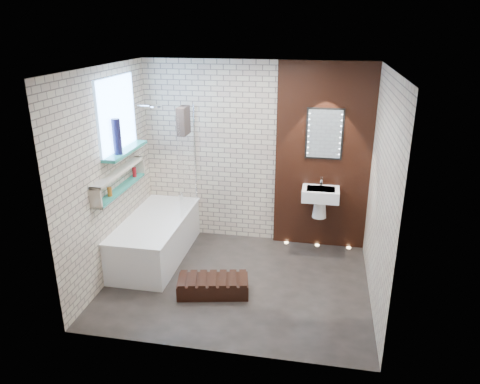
% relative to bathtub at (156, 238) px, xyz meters
% --- Properties ---
extents(ground, '(3.20, 3.20, 0.00)m').
position_rel_bathtub_xyz_m(ground, '(1.22, -0.45, -0.29)').
color(ground, black).
rests_on(ground, ground).
extents(room_shell, '(3.24, 3.20, 2.60)m').
position_rel_bathtub_xyz_m(room_shell, '(1.22, -0.45, 1.01)').
color(room_shell, '#B29E8D').
rests_on(room_shell, ground).
extents(walnut_panel, '(1.30, 0.06, 2.60)m').
position_rel_bathtub_xyz_m(walnut_panel, '(2.17, 0.82, 1.01)').
color(walnut_panel, black).
rests_on(walnut_panel, ground).
extents(clerestory_window, '(0.18, 1.00, 0.94)m').
position_rel_bathtub_xyz_m(clerestory_window, '(-0.34, -0.10, 1.61)').
color(clerestory_window, '#7FADE0').
rests_on(clerestory_window, room_shell).
extents(display_niche, '(0.14, 1.30, 0.26)m').
position_rel_bathtub_xyz_m(display_niche, '(-0.31, -0.30, 0.91)').
color(display_niche, '#227E70').
rests_on(display_niche, room_shell).
extents(bathtub, '(0.79, 1.74, 0.70)m').
position_rel_bathtub_xyz_m(bathtub, '(0.00, 0.00, 0.00)').
color(bathtub, white).
rests_on(bathtub, ground).
extents(bath_screen, '(0.01, 0.78, 1.40)m').
position_rel_bathtub_xyz_m(bath_screen, '(0.35, 0.44, 0.99)').
color(bath_screen, white).
rests_on(bath_screen, bathtub).
extents(towel, '(0.11, 0.28, 0.37)m').
position_rel_bathtub_xyz_m(towel, '(0.35, 0.33, 1.56)').
color(towel, black).
rests_on(towel, bath_screen).
extents(shower_head, '(0.18, 0.18, 0.02)m').
position_rel_bathtub_xyz_m(shower_head, '(-0.08, 0.50, 1.71)').
color(shower_head, silver).
rests_on(shower_head, room_shell).
extents(washbasin, '(0.50, 0.36, 0.58)m').
position_rel_bathtub_xyz_m(washbasin, '(2.17, 0.62, 0.50)').
color(washbasin, white).
rests_on(washbasin, walnut_panel).
extents(led_mirror, '(0.50, 0.02, 0.70)m').
position_rel_bathtub_xyz_m(led_mirror, '(2.17, 0.78, 1.36)').
color(led_mirror, black).
rests_on(led_mirror, walnut_panel).
extents(walnut_step, '(0.89, 0.53, 0.19)m').
position_rel_bathtub_xyz_m(walnut_step, '(0.98, -0.75, -0.20)').
color(walnut_step, black).
rests_on(walnut_step, ground).
extents(niche_bottles, '(0.05, 0.80, 0.13)m').
position_rel_bathtub_xyz_m(niche_bottles, '(-0.31, -0.21, 0.87)').
color(niche_bottles, maroon).
rests_on(niche_bottles, display_niche).
extents(sill_vases, '(0.10, 0.10, 0.43)m').
position_rel_bathtub_xyz_m(sill_vases, '(-0.28, -0.33, 1.48)').
color(sill_vases, '#131234').
rests_on(sill_vases, clerestory_window).
extents(floor_uplights, '(0.96, 0.06, 0.01)m').
position_rel_bathtub_xyz_m(floor_uplights, '(2.17, 0.75, -0.29)').
color(floor_uplights, '#FFD899').
rests_on(floor_uplights, ground).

